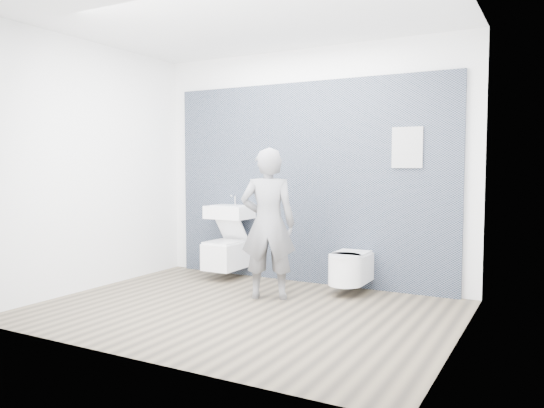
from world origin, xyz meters
The scene contains 8 objects.
ground centered at (0.00, 0.00, 0.00)m, with size 4.00×4.00×0.00m, color brown.
room_shell centered at (0.00, 0.00, 1.74)m, with size 4.00×4.00×4.00m.
tile_wall centered at (0.00, 1.47, 0.00)m, with size 3.60×0.06×2.40m, color black.
washbasin centered at (-0.96, 1.24, 0.83)m, with size 0.53×0.40×0.40m.
toilet_square centered at (-0.96, 1.16, 0.31)m, with size 0.39×0.56×0.68m.
toilet_rounded centered at (0.67, 1.13, 0.29)m, with size 0.37×0.62×0.34m.
info_placard centered at (1.21, 1.43, 0.00)m, with size 0.33×0.03×0.44m, color silver.
visitor centered at (-0.01, 0.54, 0.80)m, with size 0.58×0.38×1.59m, color slate.
Camera 1 is at (2.68, -4.32, 1.39)m, focal length 35.00 mm.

